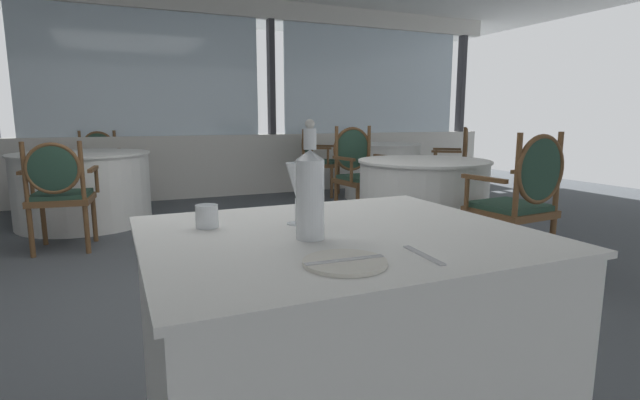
# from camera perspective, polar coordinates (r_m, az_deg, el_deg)

# --- Properties ---
(ground_plane) EXTENTS (13.91, 13.91, 0.00)m
(ground_plane) POSITION_cam_1_polar(r_m,az_deg,el_deg) (3.19, -13.99, -10.47)
(ground_plane) COLOR #4C5156
(window_wall_far) EXTENTS (10.70, 0.14, 2.68)m
(window_wall_far) POSITION_cam_1_polar(r_m,az_deg,el_deg) (6.65, -19.90, 9.12)
(window_wall_far) COLOR silver
(window_wall_far) RESTS_ON ground_plane
(foreground_table) EXTENTS (1.19, 1.01, 0.74)m
(foreground_table) POSITION_cam_1_polar(r_m,az_deg,el_deg) (1.63, 2.06, -16.43)
(foreground_table) COLOR white
(foreground_table) RESTS_ON ground_plane
(side_plate) EXTENTS (0.21, 0.21, 0.01)m
(side_plate) POSITION_cam_1_polar(r_m,az_deg,el_deg) (1.18, 2.98, -7.44)
(side_plate) COLOR silver
(side_plate) RESTS_ON foreground_table
(butter_knife) EXTENTS (0.21, 0.03, 0.00)m
(butter_knife) POSITION_cam_1_polar(r_m,az_deg,el_deg) (1.18, 2.98, -7.20)
(butter_knife) COLOR silver
(butter_knife) RESTS_ON foreground_table
(dinner_fork) EXTENTS (0.03, 0.18, 0.00)m
(dinner_fork) POSITION_cam_1_polar(r_m,az_deg,el_deg) (1.28, 12.24, -6.45)
(dinner_fork) COLOR silver
(dinner_fork) RESTS_ON foreground_table
(water_bottle) EXTENTS (0.08, 0.08, 0.35)m
(water_bottle) POSITION_cam_1_polar(r_m,az_deg,el_deg) (1.39, -1.19, 1.01)
(water_bottle) COLOR white
(water_bottle) RESTS_ON foreground_table
(wine_glass) EXTENTS (0.07, 0.07, 0.21)m
(wine_glass) POSITION_cam_1_polar(r_m,az_deg,el_deg) (1.59, -2.89, 2.16)
(wine_glass) COLOR white
(wine_glass) RESTS_ON foreground_table
(water_tumbler) EXTENTS (0.07, 0.07, 0.08)m
(water_tumbler) POSITION_cam_1_polar(r_m,az_deg,el_deg) (1.60, -13.36, -1.90)
(water_tumbler) COLOR white
(water_tumbler) RESTS_ON foreground_table
(background_table_0) EXTENTS (1.04, 1.04, 0.74)m
(background_table_0) POSITION_cam_1_polar(r_m,az_deg,el_deg) (6.56, 7.43, 3.45)
(background_table_0) COLOR white
(background_table_0) RESTS_ON ground_plane
(dining_chair_0_0) EXTENTS (0.65, 0.66, 0.93)m
(dining_chair_0_0) POSITION_cam_1_polar(r_m,az_deg,el_deg) (6.74, -0.53, 5.24)
(dining_chair_0_0) COLOR brown
(dining_chair_0_0) RESTS_ON ground_plane
(dining_chair_0_1) EXTENTS (0.65, 0.66, 0.97)m
(dining_chair_0_1) POSITION_cam_1_polar(r_m,az_deg,el_deg) (6.47, 15.85, 4.73)
(dining_chair_0_1) COLOR brown
(dining_chair_0_1) RESTS_ON ground_plane
(background_table_1) EXTENTS (1.11, 1.11, 0.74)m
(background_table_1) POSITION_cam_1_polar(r_m,az_deg,el_deg) (4.17, 12.12, -0.36)
(background_table_1) COLOR white
(background_table_1) RESTS_ON ground_plane
(dining_chair_1_0) EXTENTS (0.57, 0.51, 1.00)m
(dining_chair_1_0) POSITION_cam_1_polar(r_m,az_deg,el_deg) (4.91, 4.62, 3.91)
(dining_chair_1_0) COLOR brown
(dining_chair_1_0) RESTS_ON ground_plane
(dining_chair_1_1) EXTENTS (0.57, 0.51, 1.00)m
(dining_chair_1_1) POSITION_cam_1_polar(r_m,az_deg,el_deg) (3.46, 23.02, 0.61)
(dining_chair_1_1) COLOR brown
(dining_chair_1_1) RESTS_ON ground_plane
(background_table_2) EXTENTS (1.34, 1.34, 0.74)m
(background_table_2) POSITION_cam_1_polar(r_m,az_deg,el_deg) (5.48, -26.39, 1.24)
(background_table_2) COLOR white
(background_table_2) RESTS_ON ground_plane
(dining_chair_2_0) EXTENTS (0.57, 0.52, 0.93)m
(dining_chair_2_0) POSITION_cam_1_polar(r_m,az_deg,el_deg) (6.53, -25.03, 4.20)
(dining_chair_2_0) COLOR brown
(dining_chair_2_0) RESTS_ON ground_plane
(dining_chair_2_1) EXTENTS (0.57, 0.52, 0.91)m
(dining_chair_2_1) POSITION_cam_1_polar(r_m,az_deg,el_deg) (4.39, -28.76, 1.29)
(dining_chair_2_1) COLOR brown
(dining_chair_2_1) RESTS_ON ground_plane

